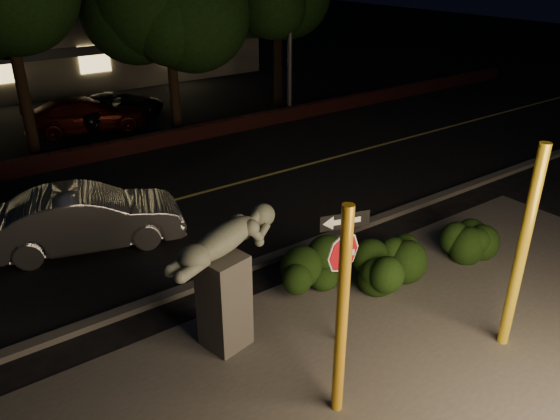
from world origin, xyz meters
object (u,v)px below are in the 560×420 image
at_px(signpost, 343,253).
at_px(parked_car_darkred, 86,115).
at_px(parked_car_dark, 115,107).
at_px(yellow_pole_left, 342,316).
at_px(silver_sedan, 87,218).
at_px(yellow_pole_right, 522,251).
at_px(sculpture, 224,272).

relative_size(signpost, parked_car_darkred, 0.57).
relative_size(parked_car_darkred, parked_car_dark, 1.03).
distance_m(yellow_pole_left, parked_car_dark, 16.49).
xyz_separation_m(silver_sedan, parked_car_darkred, (2.74, 8.64, -0.06)).
height_order(yellow_pole_left, yellow_pole_right, yellow_pole_right).
bearing_deg(yellow_pole_right, yellow_pole_left, 170.81).
bearing_deg(silver_sedan, parked_car_darkred, -2.28).
xyz_separation_m(sculpture, silver_sedan, (-0.78, 4.76, -0.74)).
relative_size(yellow_pole_right, signpost, 1.47).
height_order(yellow_pole_left, sculpture, yellow_pole_left).
bearing_deg(yellow_pole_right, parked_car_dark, 91.91).
relative_size(yellow_pole_left, sculpture, 1.43).
bearing_deg(parked_car_darkred, signpost, -170.64).
distance_m(sculpture, parked_car_dark, 14.41).
xyz_separation_m(parked_car_darkred, parked_car_dark, (1.32, 0.60, -0.05)).
bearing_deg(yellow_pole_left, signpost, 47.73).
height_order(sculpture, silver_sedan, sculpture).
distance_m(yellow_pole_left, yellow_pole_right, 3.36).
bearing_deg(parked_car_dark, signpost, 151.70).
bearing_deg(silver_sedan, parked_car_dark, -8.40).
bearing_deg(parked_car_dark, sculpture, 145.00).
xyz_separation_m(yellow_pole_left, yellow_pole_right, (3.31, -0.54, 0.14)).
distance_m(yellow_pole_left, signpost, 1.54).
distance_m(yellow_pole_right, signpost, 2.83).
height_order(silver_sedan, parked_car_dark, silver_sedan).
relative_size(yellow_pole_left, parked_car_darkred, 0.77).
relative_size(yellow_pole_right, silver_sedan, 0.87).
relative_size(signpost, sculpture, 1.06).
xyz_separation_m(yellow_pole_right, parked_car_darkred, (-1.88, 16.16, -1.18)).
bearing_deg(signpost, yellow_pole_left, -114.39).
relative_size(sculpture, parked_car_darkred, 0.54).
bearing_deg(parked_car_darkred, sculpture, -177.40).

